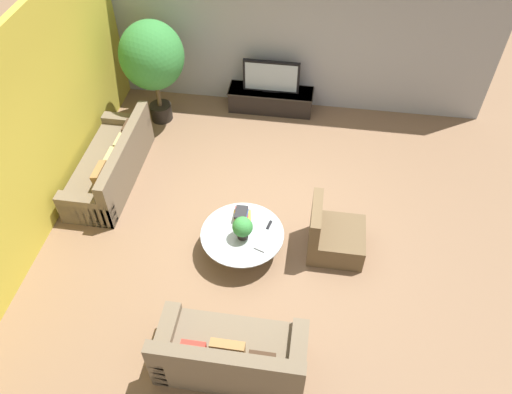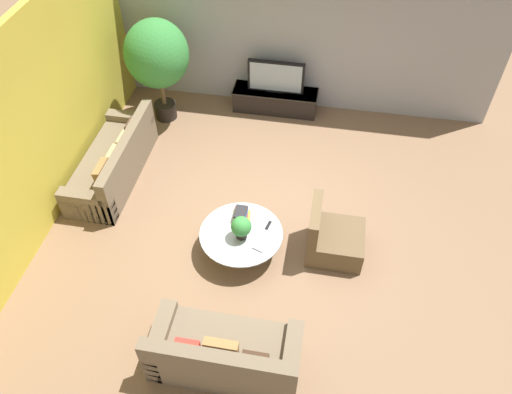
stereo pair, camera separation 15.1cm
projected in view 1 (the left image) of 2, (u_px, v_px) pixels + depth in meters
The scene contains 14 objects.
ground_plane at pixel (263, 223), 7.76m from camera, with size 24.00×24.00×0.00m, color brown.
back_wall_stone at pixel (289, 31), 8.90m from camera, with size 7.40×0.12×3.00m, color #939399.
side_wall_left at pixel (41, 119), 7.14m from camera, with size 0.12×7.40×3.00m, color gold.
media_console at pixel (271, 99), 9.63m from camera, with size 1.62×0.50×0.43m.
television at pixel (271, 77), 9.26m from camera, with size 1.05×0.13×0.62m.
coffee_table at pixel (242, 238), 7.20m from camera, with size 1.20×1.20×0.38m.
couch_by_wall at pixel (112, 165), 8.24m from camera, with size 0.84×2.18×0.84m.
couch_near_entry at pixel (231, 355), 5.95m from camera, with size 1.79×0.84×0.84m.
armchair_wicker at pixel (333, 237), 7.22m from camera, with size 0.80×0.76×0.86m.
potted_palm_tall at pixel (152, 58), 8.64m from camera, with size 1.13×1.13×1.96m.
potted_plant_tabletop at pixel (243, 227), 6.93m from camera, with size 0.29×0.29×0.37m.
book_stack at pixel (242, 214), 7.30m from camera, with size 0.28×0.32×0.13m.
remote_black at pixel (269, 225), 7.22m from camera, with size 0.04×0.16×0.02m, color black.
remote_silver at pixel (259, 249), 6.91m from camera, with size 0.04×0.16×0.02m, color gray.
Camera 1 is at (0.63, -5.02, 5.90)m, focal length 35.00 mm.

